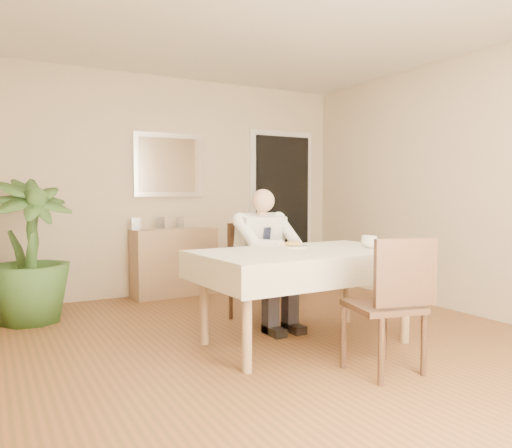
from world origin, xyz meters
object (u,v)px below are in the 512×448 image
dining_table (305,261)px  potted_palm (29,250)px  chair_far (253,265)px  chair_near (392,298)px  coffee_mug (369,242)px  sideboard (174,262)px  seated_man (268,251)px

dining_table → potted_palm: 2.60m
dining_table → potted_palm: bearing=133.8°
dining_table → chair_far: 0.90m
chair_near → coffee_mug: chair_near is taller
dining_table → coffee_mug: size_ratio=13.34×
chair_far → chair_near: size_ratio=1.01×
chair_far → chair_near: chair_far is taller
dining_table → sideboard: bearing=94.2°
seated_man → coffee_mug: bearing=-52.4°
chair_far → sideboard: 1.48m
seated_man → coffee_mug: size_ratio=9.44×
chair_near → seated_man: size_ratio=0.74×
chair_far → sideboard: size_ratio=0.93×
seated_man → coffee_mug: (0.55, -0.72, 0.11)m
coffee_mug → chair_near: bearing=-121.4°
coffee_mug → potted_palm: 3.10m
chair_near → potted_palm: bearing=139.5°
potted_palm → sideboard: bearing=18.9°
potted_palm → chair_far: bearing=-25.6°
chair_far → coffee_mug: 1.18m
sideboard → dining_table: bearing=-86.9°
chair_far → coffee_mug: (0.55, -1.01, 0.28)m
sideboard → seated_man: bearing=-84.6°
coffee_mug → potted_palm: size_ratio=0.10×
dining_table → chair_far: (0.00, 0.88, -0.15)m
sideboard → potted_palm: (-1.60, -0.55, 0.28)m
dining_table → chair_near: 0.89m
coffee_mug → seated_man: bearing=127.6°
chair_far → coffee_mug: chair_far is taller
dining_table → chair_far: bearing=87.3°
dining_table → seated_man: size_ratio=1.41×
seated_man → sideboard: (-0.28, 1.74, -0.30)m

